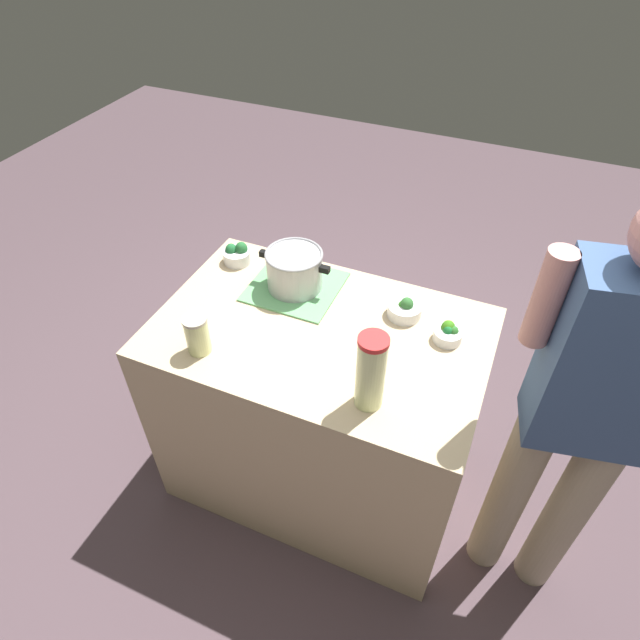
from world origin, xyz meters
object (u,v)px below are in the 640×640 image
at_px(mason_jar, 197,334).
at_px(broccoli_bowl_front, 237,254).
at_px(lemonade_pitcher, 371,372).
at_px(broccoli_bowl_back, 448,333).
at_px(cooking_pot, 294,269).
at_px(broccoli_bowl_center, 405,309).
at_px(person_cook, 580,422).

relative_size(mason_jar, broccoli_bowl_front, 1.30).
bearing_deg(lemonade_pitcher, broccoli_bowl_back, 66.49).
relative_size(cooking_pot, broccoli_bowl_back, 2.86).
bearing_deg(lemonade_pitcher, cooking_pot, 136.70).
height_order(lemonade_pitcher, broccoli_bowl_back, lemonade_pitcher).
relative_size(cooking_pot, lemonade_pitcher, 1.04).
xyz_separation_m(cooking_pot, broccoli_bowl_center, (0.45, 0.01, -0.06)).
xyz_separation_m(lemonade_pitcher, broccoli_bowl_front, (-0.76, 0.50, -0.11)).
bearing_deg(broccoli_bowl_front, lemonade_pitcher, -33.38).
bearing_deg(broccoli_bowl_front, mason_jar, -74.80).
distance_m(broccoli_bowl_center, broccoli_bowl_back, 0.19).
relative_size(cooking_pot, person_cook, 0.17).
distance_m(broccoli_bowl_front, broccoli_bowl_center, 0.75).
distance_m(broccoli_bowl_center, person_cook, 0.70).
xyz_separation_m(broccoli_bowl_back, person_cook, (0.46, -0.22, -0.00)).
bearing_deg(cooking_pot, broccoli_bowl_back, -4.89).
xyz_separation_m(mason_jar, broccoli_bowl_back, (0.79, 0.39, -0.05)).
bearing_deg(broccoli_bowl_back, person_cook, -25.62).
bearing_deg(person_cook, mason_jar, -172.03).
height_order(broccoli_bowl_back, person_cook, person_cook).
height_order(lemonade_pitcher, broccoli_bowl_center, lemonade_pitcher).
bearing_deg(person_cook, broccoli_bowl_back, 154.38).
relative_size(lemonade_pitcher, broccoli_bowl_front, 2.45).
bearing_deg(broccoli_bowl_center, broccoli_bowl_back, -19.58).
xyz_separation_m(cooking_pot, broccoli_bowl_front, (-0.30, 0.06, -0.05)).
relative_size(broccoli_bowl_front, broccoli_bowl_center, 0.89).
height_order(lemonade_pitcher, person_cook, person_cook).
bearing_deg(broccoli_bowl_front, cooking_pot, -12.30).
xyz_separation_m(lemonade_pitcher, person_cook, (0.62, 0.16, -0.12)).
relative_size(broccoli_bowl_center, broccoli_bowl_back, 1.26).
bearing_deg(broccoli_bowl_back, lemonade_pitcher, -113.51).
bearing_deg(mason_jar, lemonade_pitcher, 1.18).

